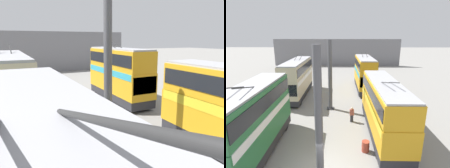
{
  "view_description": "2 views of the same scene",
  "coord_description": "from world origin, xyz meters",
  "views": [
    {
      "loc": [
        -0.61,
        5.25,
        6.11
      ],
      "look_at": [
        12.58,
        -1.4,
        3.07
      ],
      "focal_mm": 35.0,
      "sensor_mm": 36.0,
      "label": 1
    },
    {
      "loc": [
        -9.26,
        -1.28,
        8.62
      ],
      "look_at": [
        12.92,
        -0.86,
        2.39
      ],
      "focal_mm": 28.0,
      "sensor_mm": 36.0,
      "label": 2
    }
  ],
  "objects": [
    {
      "name": "depot_back_wall",
      "position": [
        41.33,
        0.0,
        3.77
      ],
      "size": [
        0.5,
        36.0,
        7.54
      ],
      "color": "slate",
      "rests_on": "ground_plane"
    },
    {
      "name": "support_column_far",
      "position": [
        10.32,
        0.0,
        3.96
      ],
      "size": [
        0.85,
        0.85,
        8.17
      ],
      "color": "#4C4C51",
      "rests_on": "ground_plane"
    },
    {
      "name": "bus_left_far",
      "position": [
        18.28,
        -5.02,
        2.99
      ],
      "size": [
        9.1,
        2.54,
        5.88
      ],
      "color": "black",
      "rests_on": "ground_plane"
    },
    {
      "name": "bus_right_far",
      "position": [
        15.11,
        5.02,
        2.94
      ],
      "size": [
        10.31,
        2.54,
        5.8
      ],
      "color": "black",
      "rests_on": "ground_plane"
    },
    {
      "name": "person_by_left_row",
      "position": [
        7.07,
        -2.37,
        0.84
      ],
      "size": [
        0.27,
        0.44,
        1.59
      ],
      "rotation": [
        0.0,
        0.0,
        3.21
      ],
      "color": "#2D2D33",
      "rests_on": "ground_plane"
    }
  ]
}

